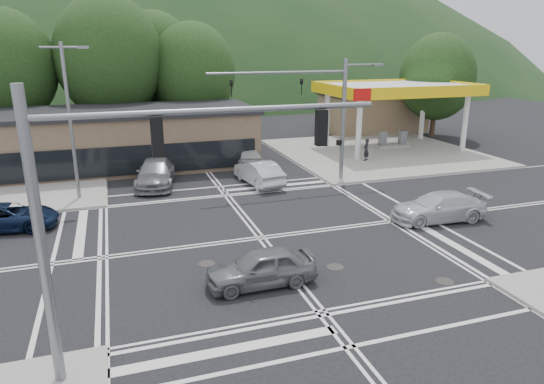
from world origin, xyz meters
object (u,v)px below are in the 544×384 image
object	(u,v)px
car_blue_west	(7,217)
car_queue_b	(247,156)
car_grey_center	(261,267)
pedestrian	(366,150)
car_queue_a	(259,172)
car_silver_east	(438,207)
car_northbound	(156,173)

from	to	relation	value
car_blue_west	car_queue_b	size ratio (longest dim) A/B	1.01
car_grey_center	pedestrian	world-z (taller)	pedestrian
car_queue_a	car_silver_east	bearing A→B (deg)	117.23
car_silver_east	car_northbound	world-z (taller)	car_northbound
car_blue_west	car_queue_b	xyz separation A→B (m)	(14.84, 9.00, 0.14)
car_blue_west	car_queue_b	world-z (taller)	car_queue_b
car_queue_a	car_grey_center	bearing A→B (deg)	64.96
car_northbound	pedestrian	world-z (taller)	pedestrian
car_blue_west	car_silver_east	xyz separation A→B (m)	(21.13, -5.57, 0.07)
car_grey_center	car_silver_east	distance (m)	11.58
car_northbound	car_silver_east	bearing A→B (deg)	-30.51
car_silver_east	car_queue_b	world-z (taller)	car_queue_b
car_silver_east	car_queue_b	bearing A→B (deg)	-151.52
car_silver_east	pedestrian	world-z (taller)	pedestrian
car_blue_west	car_silver_east	bearing A→B (deg)	-98.84
car_queue_a	car_northbound	bearing A→B (deg)	-24.53
car_silver_east	car_queue_a	size ratio (longest dim) A/B	1.06
car_queue_b	car_grey_center	bearing A→B (deg)	81.79
car_silver_east	car_queue_a	xyz separation A→B (m)	(-6.91, 9.57, 0.06)
car_northbound	car_queue_a	bearing A→B (deg)	-5.97
pedestrian	car_queue_a	bearing A→B (deg)	-18.64
car_queue_b	car_silver_east	bearing A→B (deg)	119.12
car_silver_east	car_queue_b	xyz separation A→B (m)	(-6.29, 14.57, 0.06)
pedestrian	car_silver_east	bearing A→B (deg)	40.31
car_queue_a	car_queue_b	xyz separation A→B (m)	(0.62, 5.00, 0.01)
car_queue_a	car_queue_b	size ratio (longest dim) A/B	1.02
car_grey_center	car_northbound	bearing A→B (deg)	-171.34
car_grey_center	car_queue_a	bearing A→B (deg)	163.02
car_blue_west	car_queue_a	size ratio (longest dim) A/B	0.99
car_queue_b	car_northbound	distance (m)	7.76
pedestrian	car_queue_b	bearing A→B (deg)	-47.96
car_blue_west	car_queue_a	world-z (taller)	car_queue_a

